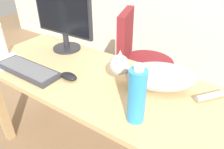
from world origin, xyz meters
The scene contains 7 objects.
desk centered at (0.00, 0.00, 0.61)m, with size 1.65×0.62×0.72m.
office_chair centered at (-0.05, 0.64, 0.41)m, with size 0.50×0.48×0.95m.
monitor centered at (-0.44, 0.20, 0.94)m, with size 0.48×0.20×0.41m.
keyboard centered at (-0.41, -0.17, 0.73)m, with size 0.44×0.15×0.03m.
cat centered at (0.30, 0.09, 0.80)m, with size 0.57×0.31×0.20m.
computer_mouse centered at (-0.14, -0.10, 0.74)m, with size 0.11×0.06×0.04m, color black.
spray_bottle centered at (0.33, -0.17, 0.85)m, with size 0.08×0.08×0.27m.
Camera 1 is at (0.64, -0.82, 1.38)m, focal length 34.47 mm.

